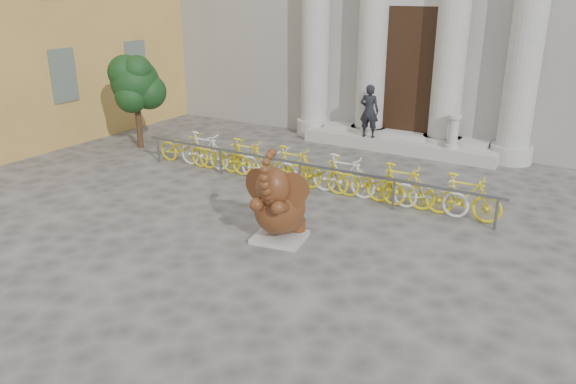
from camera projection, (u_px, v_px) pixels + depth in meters
The scene contains 7 objects.
ground at pixel (207, 276), 9.75m from camera, with size 80.00×80.00×0.00m, color #474442.
entrance_steps at pixel (399, 144), 17.26m from camera, with size 6.00×1.20×0.36m, color #A8A59E.
elephant_statue at pixel (279, 207), 10.88m from camera, with size 1.29×1.52×1.96m.
bike_rack at pixel (304, 168), 13.88m from camera, with size 9.69×0.53×1.00m.
tree at pixel (135, 84), 16.84m from camera, with size 1.64×1.50×2.85m.
pedestrian at pixel (369, 111), 17.07m from camera, with size 0.59×0.39×1.62m, color black.
balustrade_post at pixel (453, 133), 15.99m from camera, with size 0.40×0.40×0.97m.
Camera 1 is at (5.66, -6.70, 4.73)m, focal length 35.00 mm.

